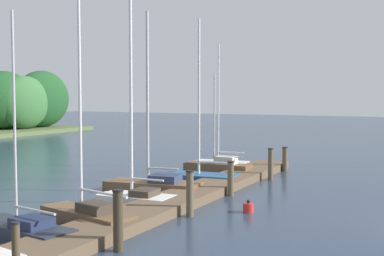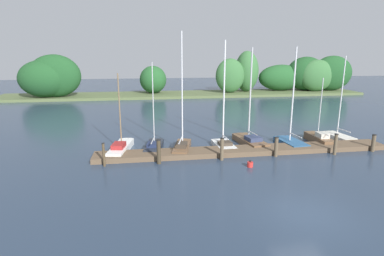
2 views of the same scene
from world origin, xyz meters
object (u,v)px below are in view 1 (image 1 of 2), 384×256
at_px(sailboat_7, 220,162).
at_px(sailboat_6, 217,167).
at_px(channel_buoy_0, 248,208).
at_px(sailboat_3, 135,192).
at_px(mooring_piling_4, 271,164).
at_px(mooring_piling_1, 118,220).
at_px(mooring_piling_3, 231,178).
at_px(mooring_piling_5, 285,159).
at_px(sailboat_4, 152,183).
at_px(mooring_piling_2, 190,194).
at_px(sailboat_1, 20,228).
at_px(sailboat_5, 201,175).
at_px(sailboat_2, 85,212).

bearing_deg(sailboat_7, sailboat_6, 103.87).
xyz_separation_m(sailboat_6, channel_buoy_0, (-7.18, -4.39, -0.20)).
bearing_deg(sailboat_3, mooring_piling_4, -113.35).
bearing_deg(sailboat_6, mooring_piling_4, 172.11).
relative_size(sailboat_3, mooring_piling_1, 4.89).
xyz_separation_m(mooring_piling_3, mooring_piling_5, (7.42, 0.02, -0.06)).
distance_m(sailboat_4, mooring_piling_2, 4.52).
distance_m(sailboat_3, mooring_piling_2, 2.81).
xyz_separation_m(sailboat_1, mooring_piling_4, (12.51, -3.19, 0.47)).
xyz_separation_m(sailboat_4, mooring_piling_2, (-3.05, -3.31, 0.38)).
distance_m(sailboat_1, sailboat_3, 5.19).
distance_m(sailboat_4, mooring_piling_5, 8.82).
bearing_deg(sailboat_6, mooring_piling_3, 121.69).
height_order(sailboat_6, mooring_piling_2, sailboat_6).
relative_size(sailboat_7, mooring_piling_4, 4.45).
bearing_deg(sailboat_4, sailboat_5, -112.27).
xyz_separation_m(sailboat_3, sailboat_4, (2.26, 0.63, -0.05)).
distance_m(sailboat_2, mooring_piling_5, 13.84).
distance_m(sailboat_5, mooring_piling_5, 5.73).
distance_m(mooring_piling_3, mooring_piling_4, 4.27).
height_order(sailboat_1, sailboat_4, sailboat_4).
relative_size(sailboat_1, sailboat_7, 0.94).
height_order(sailboat_2, sailboat_7, sailboat_2).
bearing_deg(sailboat_5, mooring_piling_2, 107.48).
xyz_separation_m(sailboat_2, mooring_piling_3, (6.22, -2.29, 0.30)).
bearing_deg(sailboat_7, mooring_piling_3, 110.24).
bearing_deg(mooring_piling_3, sailboat_4, 104.55).
bearing_deg(mooring_piling_2, sailboat_6, 18.50).
distance_m(sailboat_7, mooring_piling_4, 4.72).
relative_size(sailboat_1, sailboat_4, 0.86).
bearing_deg(sailboat_1, mooring_piling_1, -167.35).
xyz_separation_m(sailboat_7, mooring_piling_3, (-7.00, -3.57, 0.40)).
bearing_deg(sailboat_5, mooring_piling_1, 99.04).
xyz_separation_m(sailboat_1, sailboat_2, (2.03, -0.66, 0.11)).
height_order(mooring_piling_1, mooring_piling_2, mooring_piling_1).
bearing_deg(channel_buoy_0, sailboat_7, 29.07).
bearing_deg(channel_buoy_0, sailboat_1, 141.70).
xyz_separation_m(sailboat_1, mooring_piling_3, (8.25, -2.95, 0.41)).
xyz_separation_m(sailboat_2, sailboat_5, (8.44, 0.12, -0.05)).
xyz_separation_m(sailboat_4, mooring_piling_4, (5.08, -3.39, 0.37)).
height_order(mooring_piling_3, mooring_piling_5, mooring_piling_3).
relative_size(sailboat_5, mooring_piling_2, 4.85).
xyz_separation_m(sailboat_4, sailboat_5, (3.04, -0.74, -0.03)).
relative_size(sailboat_3, sailboat_6, 1.54).
relative_size(sailboat_4, sailboat_5, 0.99).
bearing_deg(sailboat_5, mooring_piling_5, -120.07).
height_order(sailboat_5, mooring_piling_5, sailboat_5).
distance_m(sailboat_3, mooring_piling_3, 3.99).
xyz_separation_m(sailboat_7, mooring_piling_1, (-15.04, -3.80, 0.51)).
height_order(sailboat_4, channel_buoy_0, sailboat_4).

